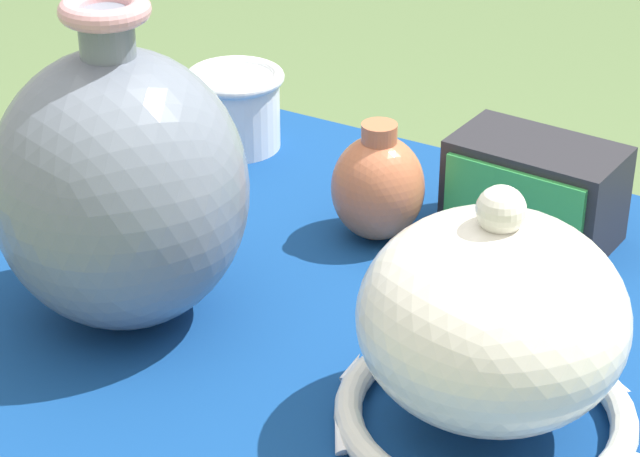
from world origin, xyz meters
name	(u,v)px	position (x,y,z in m)	size (l,w,h in m)	color
display_table	(302,372)	(0.00, -0.01, 0.62)	(0.94, 0.68, 0.70)	olive
vase_tall_bulbous	(120,187)	(-0.12, -0.12, 0.83)	(0.22, 0.22, 0.29)	slate
vase_dome_bell	(491,333)	(0.22, -0.10, 0.79)	(0.25, 0.25, 0.21)	white
mosaic_tile_box	(534,191)	(0.14, 0.20, 0.75)	(0.17, 0.11, 0.10)	#232328
cup_wide_porcelain	(236,107)	(-0.23, 0.22, 0.75)	(0.11, 0.11, 0.09)	white
jar_round_terracotta	(378,186)	(0.01, 0.12, 0.76)	(0.09, 0.09, 0.12)	#BC6642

